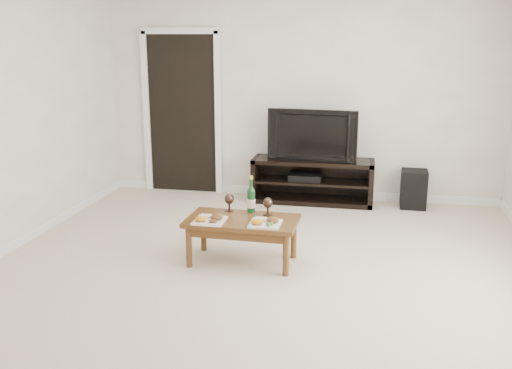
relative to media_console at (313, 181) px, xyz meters
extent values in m
plane|color=beige|center=(-0.20, -2.50, -0.28)|extent=(5.50, 5.50, 0.00)
cube|color=beige|center=(-0.20, 0.27, 1.02)|extent=(5.00, 0.04, 2.60)
cube|color=black|center=(-1.75, 0.24, 0.75)|extent=(0.90, 0.02, 2.05)
cube|color=black|center=(0.00, 0.00, 0.00)|extent=(1.50, 0.45, 0.55)
imported|color=black|center=(0.00, 0.00, 0.59)|extent=(1.10, 0.24, 0.63)
cube|color=black|center=(-0.09, -0.01, 0.05)|extent=(0.41, 0.31, 0.08)
cube|color=black|center=(1.23, 0.02, -0.04)|extent=(0.31, 0.31, 0.46)
cube|color=brown|center=(-0.43, -2.10, -0.07)|extent=(1.02, 0.57, 0.42)
cube|color=white|center=(-0.70, -2.23, 0.18)|extent=(0.27, 0.27, 0.07)
cube|color=white|center=(-0.20, -2.22, 0.18)|extent=(0.27, 0.27, 0.07)
cylinder|color=#103D1B|center=(-0.39, -1.88, 0.32)|extent=(0.07, 0.07, 0.35)
camera|label=1|loc=(0.65, -6.89, 1.75)|focal=40.00mm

